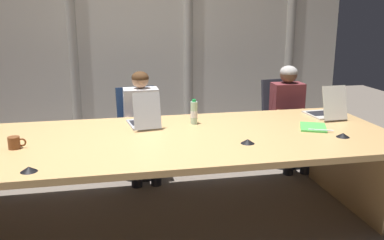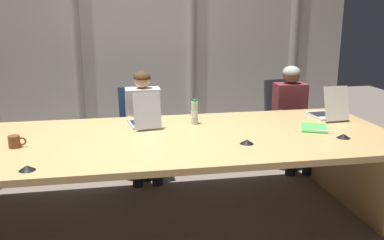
# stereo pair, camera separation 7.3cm
# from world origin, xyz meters

# --- Properties ---
(ground_plane) EXTENTS (11.55, 11.55, 0.00)m
(ground_plane) POSITION_xyz_m (0.00, 0.00, 0.00)
(ground_plane) COLOR #6B6056
(conference_table) EXTENTS (4.15, 1.48, 0.74)m
(conference_table) POSITION_xyz_m (0.00, 0.00, 0.60)
(conference_table) COLOR tan
(conference_table) RESTS_ON ground_plane
(curtain_backdrop) EXTENTS (5.77, 0.17, 3.10)m
(curtain_backdrop) POSITION_xyz_m (0.00, 2.25, 1.55)
(curtain_backdrop) COLOR beige
(curtain_backdrop) RESTS_ON ground_plane
(laptop_left_mid) EXTENTS (0.29, 0.43, 0.33)m
(laptop_left_mid) POSITION_xyz_m (-0.01, 0.37, 0.80)
(laptop_left_mid) COLOR #A8ADB7
(laptop_left_mid) RESTS_ON conference_table
(laptop_center) EXTENTS (0.27, 0.44, 0.33)m
(laptop_center) POSITION_xyz_m (1.76, 0.35, 0.80)
(laptop_center) COLOR beige
(laptop_center) RESTS_ON conference_table
(office_chair_left_mid) EXTENTS (0.60, 0.60, 0.93)m
(office_chair_left_mid) POSITION_xyz_m (0.01, 1.20, 0.34)
(office_chair_left_mid) COLOR navy
(office_chair_left_mid) RESTS_ON ground_plane
(office_chair_center) EXTENTS (0.60, 0.60, 0.96)m
(office_chair_center) POSITION_xyz_m (1.72, 1.20, 0.35)
(office_chair_center) COLOR #2D2D38
(office_chair_center) RESTS_ON ground_plane
(person_left_mid) EXTENTS (0.38, 0.55, 1.14)m
(person_left_mid) POSITION_xyz_m (0.03, 1.04, 0.64)
(person_left_mid) COLOR silver
(person_left_mid) RESTS_ON ground_plane
(person_center) EXTENTS (0.37, 0.55, 1.15)m
(person_center) POSITION_xyz_m (1.70, 1.04, 0.65)
(person_center) COLOR brown
(person_center) RESTS_ON ground_plane
(water_bottle_primary) EXTENTS (0.07, 0.07, 0.23)m
(water_bottle_primary) POSITION_xyz_m (0.45, 0.36, 0.85)
(water_bottle_primary) COLOR #ADD1B2
(water_bottle_primary) RESTS_ON conference_table
(coffee_mug_near) EXTENTS (0.13, 0.09, 0.09)m
(coffee_mug_near) POSITION_xyz_m (-1.03, -0.07, 0.79)
(coffee_mug_near) COLOR brown
(coffee_mug_near) RESTS_ON conference_table
(conference_mic_left_side) EXTENTS (0.11, 0.11, 0.03)m
(conference_mic_left_side) POSITION_xyz_m (1.57, -0.29, 0.76)
(conference_mic_left_side) COLOR black
(conference_mic_left_side) RESTS_ON conference_table
(conference_mic_middle) EXTENTS (0.11, 0.11, 0.03)m
(conference_mic_middle) POSITION_xyz_m (0.74, -0.30, 0.76)
(conference_mic_middle) COLOR black
(conference_mic_middle) RESTS_ON conference_table
(conference_mic_right_side) EXTENTS (0.11, 0.11, 0.03)m
(conference_mic_right_side) POSITION_xyz_m (-0.84, -0.59, 0.76)
(conference_mic_right_side) COLOR black
(conference_mic_right_side) RESTS_ON conference_table
(spiral_notepad) EXTENTS (0.32, 0.37, 0.03)m
(spiral_notepad) POSITION_xyz_m (1.46, 0.01, 0.75)
(spiral_notepad) COLOR #4CB74C
(spiral_notepad) RESTS_ON conference_table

